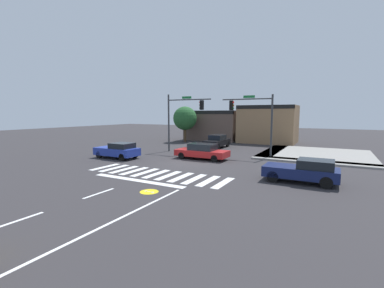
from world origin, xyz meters
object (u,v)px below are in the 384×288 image
traffic_signal_northwest (182,113)px  car_blue (118,150)px  car_red (202,151)px  traffic_signal_northeast (253,114)px  car_navy (304,171)px  roadside_tree (185,118)px  car_black (217,141)px

traffic_signal_northwest → car_blue: bearing=-118.7°
car_red → car_blue: size_ratio=1.14×
traffic_signal_northeast → car_navy: bearing=124.0°
traffic_signal_northeast → traffic_signal_northwest: (-7.25, -0.85, 0.08)m
traffic_signal_northwest → car_blue: traffic_signal_northwest is taller
traffic_signal_northeast → roadside_tree: traffic_signal_northeast is taller
traffic_signal_northwest → traffic_signal_northeast: bearing=6.7°
traffic_signal_northeast → car_navy: (5.38, -7.97, -3.33)m
car_red → roadside_tree: size_ratio=0.94×
car_navy → traffic_signal_northeast: bearing=-56.0°
traffic_signal_northeast → roadside_tree: 14.69m
car_red → traffic_signal_northeast: bearing=45.1°
car_red → car_navy: size_ratio=1.13×
car_navy → roadside_tree: bearing=-42.5°
traffic_signal_northeast → traffic_signal_northwest: 7.30m
traffic_signal_northeast → car_blue: bearing=33.2°
traffic_signal_northwest → roadside_tree: size_ratio=1.20×
car_black → roadside_tree: roadside_tree is taller
traffic_signal_northeast → car_blue: traffic_signal_northeast is taller
traffic_signal_northeast → traffic_signal_northwest: size_ratio=0.96×
traffic_signal_northwest → car_black: (1.83, 5.01, -3.35)m
car_red → car_blue: (-6.99, -3.33, 0.02)m
traffic_signal_northeast → car_navy: traffic_signal_northeast is taller
traffic_signal_northeast → car_blue: 13.07m
car_red → car_navy: car_navy is taller
traffic_signal_northeast → roadside_tree: size_ratio=1.15×
car_black → car_navy: size_ratio=1.07×
traffic_signal_northwest → roadside_tree: 10.31m
car_navy → traffic_signal_northwest: bearing=-29.4°
traffic_signal_northwest → car_blue: size_ratio=1.46×
car_black → roadside_tree: size_ratio=0.89×
car_blue → car_navy: bearing=176.2°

